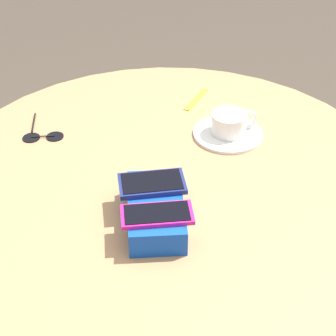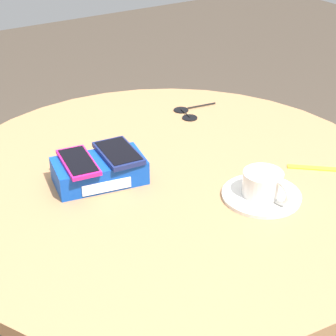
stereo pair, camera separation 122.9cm
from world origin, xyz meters
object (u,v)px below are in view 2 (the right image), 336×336
Objects in this scene: saucer at (261,195)px; sunglasses at (187,113)px; round_table at (168,213)px; phone_box at (99,171)px; phone_magenta at (78,162)px; phone_navy at (118,153)px; coffee_cup at (264,183)px; lanyard_strap at (315,168)px.

saucer reaches higher than sunglasses.
round_table is 0.20m from phone_box.
phone_magenta reaches higher than sunglasses.
phone_box is 1.53× the size of phone_navy.
phone_box is at bearing 137.26° from saucer.
lanyard_strap is (0.18, 0.03, -0.03)m from coffee_cup.
phone_navy reaches higher than phone_box.
phone_navy is (0.05, -0.00, 0.03)m from phone_box.
lanyard_strap is at bearing 7.94° from saucer.
round_table is 0.36m from sunglasses.
sunglasses is (0.32, 0.20, -0.06)m from phone_navy.
lanyard_strap is at bearing -27.05° from round_table.
coffee_cup is at bearing -56.78° from round_table.
lanyard_strap is 0.91× the size of sunglasses.
coffee_cup is 0.85× the size of sunglasses.
lanyard_strap is at bearing -79.44° from sunglasses.
phone_magenta is at bearing 172.95° from phone_navy.
phone_box is 0.50m from lanyard_strap.
phone_box is at bearing 136.93° from coffee_cup.
phone_magenta is at bearing 159.81° from round_table.
round_table is 0.36m from lanyard_strap.
phone_magenta is at bearing 169.88° from phone_box.
round_table is 7.38× the size of phone_magenta.
phone_magenta is 0.09m from phone_navy.
phone_navy is 0.33m from saucer.
round_table is 4.94× the size of phone_box.
phone_navy is at bearing -147.91° from sunglasses.
lanyard_strap is (0.40, -0.21, -0.06)m from phone_navy.
phone_box is 1.55× the size of sunglasses.
coffee_cup is 0.46m from sunglasses.
coffee_cup is (0.26, -0.24, 0.01)m from phone_box.
saucer is 0.19m from lanyard_strap.
phone_box is 0.06m from phone_magenta.
coffee_cup reaches higher than saucer.
phone_box reaches higher than sunglasses.
phone_magenta is (-0.19, 0.07, 0.16)m from round_table.
phone_navy is 0.46m from lanyard_strap.
round_table is 9.03× the size of coffee_cup.
lanyard_strap is 0.42m from sunglasses.
saucer is 0.03m from coffee_cup.
phone_box reaches higher than round_table.
round_table is 7.55× the size of phone_navy.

